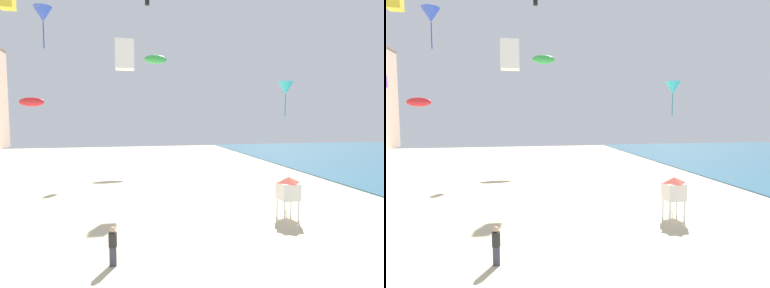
% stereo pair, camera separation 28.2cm
% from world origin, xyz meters
% --- Properties ---
extents(kite_flyer, '(0.34, 0.34, 1.64)m').
position_xyz_m(kite_flyer, '(-0.11, 6.75, 0.92)').
color(kite_flyer, '#383D4C').
rests_on(kite_flyer, ground).
extents(lifeguard_stand, '(1.10, 1.10, 2.55)m').
position_xyz_m(lifeguard_stand, '(9.82, 10.74, 1.84)').
color(lifeguard_stand, white).
rests_on(lifeguard_stand, ground).
extents(kite_blue_delta, '(1.54, 1.54, 3.51)m').
position_xyz_m(kite_blue_delta, '(-6.29, 23.89, 14.83)').
color(kite_blue_delta, blue).
extents(kite_green_parafoil, '(2.86, 0.79, 1.11)m').
position_xyz_m(kite_green_parafoil, '(4.39, 35.40, 13.46)').
color(kite_green_parafoil, green).
extents(kite_cyan_delta_2, '(1.22, 1.22, 2.77)m').
position_xyz_m(kite_cyan_delta_2, '(13.23, 17.73, 8.41)').
color(kite_cyan_delta_2, '#2DB7CC').
extents(kite_red_parafoil, '(1.62, 0.45, 0.63)m').
position_xyz_m(kite_red_parafoil, '(-5.80, 17.61, 7.09)').
color(kite_red_parafoil, red).
extents(kite_black_box, '(0.55, 0.55, 0.87)m').
position_xyz_m(kite_black_box, '(3.56, 37.53, 21.29)').
color(kite_black_box, black).
extents(kite_white_box, '(1.00, 1.00, 1.57)m').
position_xyz_m(kite_white_box, '(0.50, 11.96, 9.45)').
color(kite_white_box, white).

